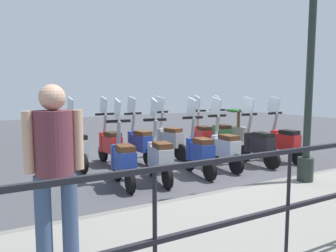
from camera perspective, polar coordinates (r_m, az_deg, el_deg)
ground_plane at (r=7.38m, az=4.18°, el=-6.89°), size 28.00×28.00×0.00m
promenade_walkway at (r=5.15m, az=24.48°, el=-12.55°), size 2.20×20.00×0.15m
lamp_post_near at (r=5.93m, az=23.60°, el=11.23°), size 0.26×0.90×4.70m
pedestrian_distant at (r=2.97m, az=-19.12°, el=-5.93°), size 0.36×0.49×1.59m
potted_palm at (r=11.13m, az=12.15°, el=-0.19°), size 1.06×0.66×1.05m
scooter_near_0 at (r=8.15m, az=19.52°, el=-2.53°), size 1.23×0.44×1.54m
scooter_near_1 at (r=7.55m, az=15.38°, el=-3.08°), size 1.23×0.44×1.54m
scooter_near_2 at (r=7.00m, az=9.79°, el=-3.67°), size 1.23×0.44×1.54m
scooter_near_3 at (r=6.47m, az=5.44°, el=-4.43°), size 1.23×0.44×1.54m
scooter_near_4 at (r=5.97m, az=-1.46°, el=-5.32°), size 1.23×0.46×1.54m
scooter_near_5 at (r=5.76m, az=-7.83°, el=-5.82°), size 1.23×0.44×1.54m
scooter_far_0 at (r=8.96m, az=9.26°, el=-1.47°), size 1.22×0.50×1.54m
scooter_far_1 at (r=8.54m, az=5.92°, el=-1.80°), size 1.22×0.49×1.54m
scooter_far_2 at (r=8.07m, az=0.16°, el=-2.24°), size 1.21×0.53×1.54m
scooter_far_3 at (r=7.57m, az=-4.99°, el=-2.85°), size 1.23×0.45×1.54m
scooter_far_4 at (r=7.47m, az=-10.05°, el=-3.04°), size 1.23×0.44×1.54m
scooter_far_5 at (r=7.22m, az=-15.65°, el=-3.51°), size 1.23×0.44×1.54m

